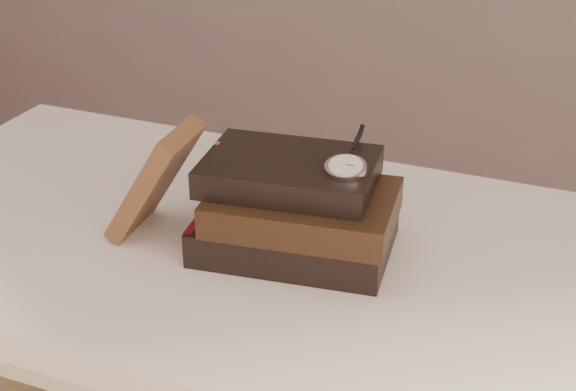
% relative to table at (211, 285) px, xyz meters
% --- Properties ---
extents(table, '(1.00, 0.60, 0.75)m').
position_rel_table_xyz_m(table, '(0.00, 0.00, 0.00)').
color(table, white).
rests_on(table, ground).
extents(book_stack, '(0.27, 0.20, 0.12)m').
position_rel_table_xyz_m(book_stack, '(0.13, -0.00, 0.15)').
color(book_stack, black).
rests_on(book_stack, table).
extents(journal, '(0.12, 0.11, 0.16)m').
position_rel_table_xyz_m(journal, '(-0.06, -0.03, 0.17)').
color(journal, '#482E1B').
rests_on(journal, table).
extents(pocket_watch, '(0.06, 0.15, 0.02)m').
position_rel_table_xyz_m(pocket_watch, '(0.20, -0.01, 0.22)').
color(pocket_watch, silver).
rests_on(pocket_watch, book_stack).
extents(eyeglasses, '(0.12, 0.13, 0.05)m').
position_rel_table_xyz_m(eyeglasses, '(0.03, 0.07, 0.16)').
color(eyeglasses, silver).
rests_on(eyeglasses, book_stack).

